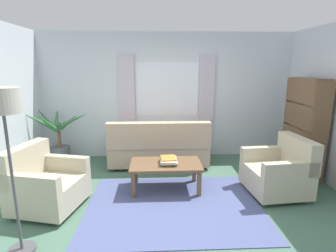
% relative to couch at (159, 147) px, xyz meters
% --- Properties ---
extents(ground_plane, '(6.24, 6.24, 0.00)m').
position_rel_couch_xyz_m(ground_plane, '(0.19, -1.58, -0.37)').
color(ground_plane, '#476B56').
extents(wall_back, '(5.32, 0.12, 2.60)m').
position_rel_couch_xyz_m(wall_back, '(0.19, 0.68, 0.93)').
color(wall_back, silver).
rests_on(wall_back, ground_plane).
extents(window_with_curtains, '(1.98, 0.07, 1.40)m').
position_rel_couch_xyz_m(window_with_curtains, '(0.19, 0.59, 1.08)').
color(window_with_curtains, white).
extents(area_rug, '(2.41, 1.87, 0.01)m').
position_rel_couch_xyz_m(area_rug, '(0.19, -1.58, -0.36)').
color(area_rug, '#4C5684').
rests_on(area_rug, ground_plane).
extents(couch, '(1.90, 0.82, 0.92)m').
position_rel_couch_xyz_m(couch, '(0.00, 0.00, 0.00)').
color(couch, tan).
rests_on(couch, ground_plane).
extents(armchair_left, '(0.99, 1.01, 0.88)m').
position_rel_couch_xyz_m(armchair_left, '(-1.57, -1.54, -0.01)').
color(armchair_left, '#BCB293').
rests_on(armchair_left, ground_plane).
extents(armchair_right, '(0.89, 0.91, 0.88)m').
position_rel_couch_xyz_m(armchair_right, '(1.82, -1.26, -0.01)').
color(armchair_right, '#BCB293').
rests_on(armchair_right, ground_plane).
extents(coffee_table, '(1.10, 0.64, 0.44)m').
position_rel_couch_xyz_m(coffee_table, '(0.10, -1.05, 0.01)').
color(coffee_table, brown).
rests_on(coffee_table, ground_plane).
extents(book_stack_on_table, '(0.27, 0.34, 0.09)m').
position_rel_couch_xyz_m(book_stack_on_table, '(0.14, -1.06, 0.12)').
color(book_stack_on_table, '#387F4C').
rests_on(book_stack_on_table, coffee_table).
extents(potted_plant, '(1.13, 1.14, 1.15)m').
position_rel_couch_xyz_m(potted_plant, '(-1.98, 0.17, 0.13)').
color(potted_plant, '#56565B').
rests_on(potted_plant, ground_plane).
extents(bookshelf, '(0.30, 0.94, 1.72)m').
position_rel_couch_xyz_m(bookshelf, '(2.54, -0.52, 0.41)').
color(bookshelf, brown).
rests_on(bookshelf, ground_plane).
extents(standing_lamp, '(0.33, 0.33, 1.73)m').
position_rel_couch_xyz_m(standing_lamp, '(-1.49, -2.43, 1.08)').
color(standing_lamp, '#4C4C51').
rests_on(standing_lamp, ground_plane).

